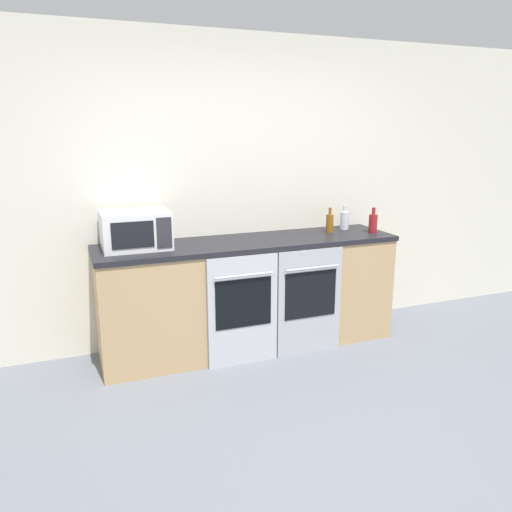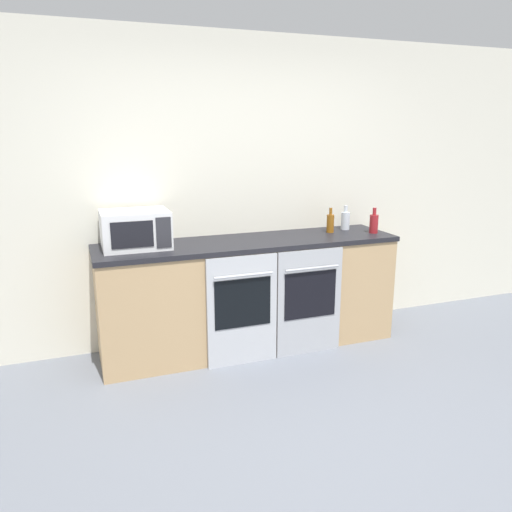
% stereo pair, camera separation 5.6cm
% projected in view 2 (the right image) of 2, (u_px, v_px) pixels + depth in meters
% --- Properties ---
extents(ground_plane, '(16.00, 16.00, 0.00)m').
position_uv_depth(ground_plane, '(342.00, 453.00, 2.89)').
color(ground_plane, slate).
extents(wall_back, '(10.00, 0.06, 2.60)m').
position_uv_depth(wall_back, '(236.00, 191.00, 4.33)').
color(wall_back, silver).
rests_on(wall_back, ground_plane).
extents(counter_back, '(2.51, 0.63, 0.93)m').
position_uv_depth(counter_back, '(250.00, 294.00, 4.23)').
color(counter_back, tan).
rests_on(counter_back, ground_plane).
extents(oven_left, '(0.57, 0.06, 0.89)m').
position_uv_depth(oven_left, '(242.00, 310.00, 3.89)').
color(oven_left, '#B7BABF').
rests_on(oven_left, ground_plane).
extents(oven_right, '(0.57, 0.06, 0.89)m').
position_uv_depth(oven_right, '(309.00, 302.00, 4.08)').
color(oven_right, '#A8AAAF').
rests_on(oven_right, ground_plane).
extents(microwave, '(0.51, 0.40, 0.29)m').
position_uv_depth(microwave, '(135.00, 229.00, 3.83)').
color(microwave, silver).
rests_on(microwave, counter_back).
extents(bottle_red, '(0.08, 0.08, 0.22)m').
position_uv_depth(bottle_red, '(374.00, 223.00, 4.39)').
color(bottle_red, maroon).
rests_on(bottle_red, counter_back).
extents(bottle_amber, '(0.07, 0.07, 0.22)m').
position_uv_depth(bottle_amber, '(330.00, 223.00, 4.41)').
color(bottle_amber, '#8C5114').
rests_on(bottle_amber, counter_back).
extents(bottle_clear, '(0.08, 0.08, 0.22)m').
position_uv_depth(bottle_clear, '(345.00, 220.00, 4.55)').
color(bottle_clear, silver).
rests_on(bottle_clear, counter_back).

